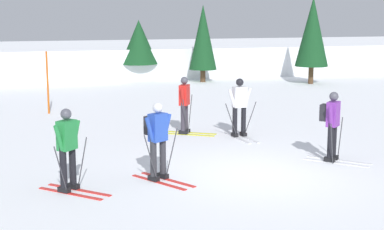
# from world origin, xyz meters

# --- Properties ---
(ground_plane) EXTENTS (120.00, 120.00, 0.00)m
(ground_plane) POSITION_xyz_m (0.00, 0.00, 0.00)
(ground_plane) COLOR white
(far_snow_ridge) EXTENTS (80.00, 7.49, 1.62)m
(far_snow_ridge) POSITION_xyz_m (0.00, 21.59, 0.81)
(far_snow_ridge) COLOR white
(far_snow_ridge) RESTS_ON ground
(skier_purple) EXTENTS (1.39, 1.39, 1.71)m
(skier_purple) POSITION_xyz_m (2.20, 0.63, 0.96)
(skier_purple) COLOR silver
(skier_purple) RESTS_ON ground
(skier_red) EXTENTS (1.57, 1.13, 1.71)m
(skier_red) POSITION_xyz_m (-0.45, 4.64, 0.92)
(skier_red) COLOR gold
(skier_red) RESTS_ON ground
(skier_blue) EXTENTS (1.16, 1.55, 1.71)m
(skier_blue) POSITION_xyz_m (-2.21, 0.16, 0.96)
(skier_blue) COLOR red
(skier_blue) RESTS_ON ground
(skier_white) EXTENTS (1.00, 1.63, 1.71)m
(skier_white) POSITION_xyz_m (0.98, 3.81, 0.92)
(skier_white) COLOR silver
(skier_white) RESTS_ON ground
(skier_green) EXTENTS (1.41, 1.38, 1.71)m
(skier_green) POSITION_xyz_m (-4.12, -0.16, 0.92)
(skier_green) COLOR red
(skier_green) RESTS_ON ground
(trail_marker_pole) EXTENTS (0.07, 0.07, 2.21)m
(trail_marker_pole) POSITION_xyz_m (-4.27, 9.24, 1.11)
(trail_marker_pole) COLOR #C65614
(trail_marker_pole) RESTS_ON ground
(conifer_far_left) EXTENTS (1.64, 1.64, 4.29)m
(conifer_far_left) POSITION_xyz_m (8.61, 14.56, 2.58)
(conifer_far_left) COLOR #513823
(conifer_far_left) RESTS_ON ground
(conifer_far_right) EXTENTS (1.96, 1.96, 3.14)m
(conifer_far_right) POSITION_xyz_m (0.59, 18.21, 1.99)
(conifer_far_right) COLOR #513823
(conifer_far_right) RESTS_ON ground
(conifer_far_centre) EXTENTS (1.41, 1.41, 3.92)m
(conifer_far_centre) POSITION_xyz_m (3.61, 16.68, 2.27)
(conifer_far_centre) COLOR #513823
(conifer_far_centre) RESTS_ON ground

